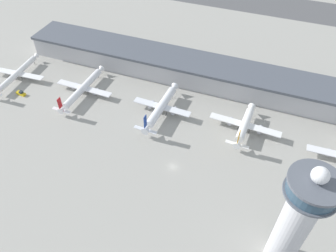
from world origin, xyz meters
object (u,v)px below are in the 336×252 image
object	(u,v)px
control_tower	(297,219)
airplane_gate_bravo	(83,88)
service_truck_fuel	(21,93)
airplane_gate_alpha	(17,74)
airplane_gate_delta	(245,125)
service_truck_catering	(297,181)
airplane_gate_charlie	(161,107)

from	to	relation	value
control_tower	airplane_gate_bravo	size ratio (longest dim) A/B	1.20
control_tower	service_truck_fuel	distance (m)	165.19
airplane_gate_alpha	service_truck_fuel	size ratio (longest dim) A/B	6.95
control_tower	airplane_gate_delta	size ratio (longest dim) A/B	1.41
airplane_gate_bravo	airplane_gate_delta	world-z (taller)	airplane_gate_delta
airplane_gate_alpha	service_truck_catering	size ratio (longest dim) A/B	6.90
service_truck_catering	airplane_gate_charlie	bearing A→B (deg)	164.19
airplane_gate_delta	service_truck_catering	bearing A→B (deg)	-39.04
airplane_gate_delta	airplane_gate_bravo	bearing A→B (deg)	-178.37
service_truck_fuel	airplane_gate_bravo	bearing A→B (deg)	22.48
service_truck_catering	service_truck_fuel	size ratio (longest dim) A/B	1.01
service_truck_fuel	airplane_gate_charlie	bearing A→B (deg)	9.64
airplane_gate_alpha	airplane_gate_delta	bearing A→B (deg)	1.96
airplane_gate_bravo	airplane_gate_delta	size ratio (longest dim) A/B	1.18
airplane_gate_charlie	airplane_gate_delta	world-z (taller)	airplane_gate_charlie
airplane_gate_bravo	service_truck_catering	xyz separation A→B (m)	(125.88, -21.41, -2.91)
control_tower	service_truck_catering	xyz separation A→B (m)	(3.86, 38.23, -26.53)
airplane_gate_delta	service_truck_catering	size ratio (longest dim) A/B	5.90
airplane_gate_bravo	airplane_gate_delta	distance (m)	96.14
airplane_gate_alpha	airplane_gate_charlie	bearing A→B (deg)	1.31
control_tower	airplane_gate_bravo	world-z (taller)	control_tower
airplane_gate_charlie	service_truck_catering	size ratio (longest dim) A/B	6.45
airplane_gate_bravo	airplane_gate_charlie	bearing A→B (deg)	0.08
service_truck_catering	service_truck_fuel	world-z (taller)	service_truck_catering
control_tower	service_truck_catering	bearing A→B (deg)	84.23
airplane_gate_bravo	service_truck_fuel	size ratio (longest dim) A/B	6.98
airplane_gate_bravo	service_truck_catering	bearing A→B (deg)	-9.65
service_truck_catering	airplane_gate_delta	bearing A→B (deg)	140.96
airplane_gate_delta	service_truck_fuel	size ratio (longest dim) A/B	5.94
airplane_gate_alpha	airplane_gate_bravo	xyz separation A→B (m)	(46.20, 2.13, -0.07)
airplane_gate_charlie	airplane_gate_bravo	bearing A→B (deg)	-179.92
control_tower	airplane_gate_delta	xyz separation A→B (m)	(-25.92, 62.37, -22.97)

